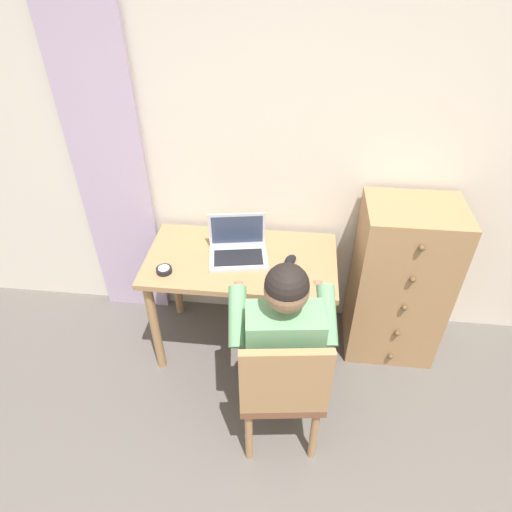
% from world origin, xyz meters
% --- Properties ---
extents(wall_back, '(4.80, 0.05, 2.50)m').
position_xyz_m(wall_back, '(0.00, 2.20, 1.25)').
color(wall_back, beige).
rests_on(wall_back, ground_plane).
extents(curtain_panel, '(0.46, 0.03, 2.14)m').
position_xyz_m(curtain_panel, '(-1.17, 2.13, 1.07)').
color(curtain_panel, '#B29EBC').
rests_on(curtain_panel, ground_plane).
extents(desk, '(1.13, 0.62, 0.74)m').
position_xyz_m(desk, '(-0.32, 1.82, 0.63)').
color(desk, '#9E754C').
rests_on(desk, ground_plane).
extents(dresser, '(0.56, 0.46, 1.09)m').
position_xyz_m(dresser, '(0.65, 1.93, 0.55)').
color(dresser, '#9E754C').
rests_on(dresser, ground_plane).
extents(chair, '(0.47, 0.45, 0.89)m').
position_xyz_m(chair, '(-0.02, 1.12, 0.50)').
color(chair, brown).
rests_on(chair, ground_plane).
extents(person_seated, '(0.58, 0.61, 1.21)m').
position_xyz_m(person_seated, '(-0.05, 1.30, 0.69)').
color(person_seated, '#4C4C4C').
rests_on(person_seated, ground_plane).
extents(laptop, '(0.38, 0.30, 0.24)m').
position_xyz_m(laptop, '(-0.34, 1.85, 0.80)').
color(laptop, '#B7BABF').
rests_on(laptop, desk).
extents(computer_mouse, '(0.09, 0.11, 0.03)m').
position_xyz_m(computer_mouse, '(-0.03, 1.81, 0.76)').
color(computer_mouse, black).
rests_on(computer_mouse, desk).
extents(desk_clock, '(0.09, 0.09, 0.03)m').
position_xyz_m(desk_clock, '(-0.74, 1.64, 0.76)').
color(desk_clock, black).
rests_on(desk_clock, desk).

